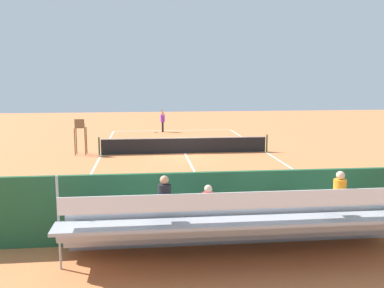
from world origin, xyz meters
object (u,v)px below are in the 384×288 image
at_px(tennis_net, 185,145).
at_px(tennis_player, 163,120).
at_px(tennis_ball_near, 191,133).
at_px(equipment_bag, 246,225).
at_px(tennis_racket, 159,132).
at_px(umpire_chair, 80,133).
at_px(courtside_bench, 297,210).
at_px(bleacher_stand, 242,223).

height_order(tennis_net, tennis_player, tennis_player).
bearing_deg(tennis_ball_near, equipment_bag, 88.19).
bearing_deg(equipment_bag, tennis_racket, -85.49).
relative_size(umpire_chair, equipment_bag, 2.38).
relative_size(courtside_bench, tennis_ball_near, 27.27).
relative_size(umpire_chair, tennis_racket, 3.77).
xyz_separation_m(equipment_bag, tennis_player, (1.51, -23.55, 0.84)).
bearing_deg(bleacher_stand, equipment_bag, -106.33).
height_order(courtside_bench, equipment_bag, courtside_bench).
relative_size(courtside_bench, tennis_racket, 3.17).
distance_m(umpire_chair, tennis_ball_near, 11.69).
xyz_separation_m(umpire_chair, courtside_bench, (-8.46, 13.51, -0.76)).
xyz_separation_m(courtside_bench, tennis_ball_near, (0.93, -22.36, -0.53)).
distance_m(equipment_bag, tennis_player, 23.62).
distance_m(umpire_chair, courtside_bench, 15.96).
bearing_deg(umpire_chair, tennis_racket, -117.78).
distance_m(bleacher_stand, tennis_player, 25.52).
bearing_deg(bleacher_stand, tennis_player, -87.89).
xyz_separation_m(tennis_net, tennis_ball_near, (-1.33, -9.09, -0.47)).
xyz_separation_m(courtside_bench, equipment_bag, (1.64, 0.13, -0.38)).
distance_m(umpire_chair, equipment_bag, 15.29).
distance_m(bleacher_stand, equipment_bag, 2.17).
bearing_deg(courtside_bench, tennis_racket, -81.43).
height_order(tennis_net, umpire_chair, umpire_chair).
bearing_deg(umpire_chair, bleacher_stand, 111.83).
relative_size(bleacher_stand, tennis_player, 4.70).
bearing_deg(bleacher_stand, tennis_racket, -87.14).
xyz_separation_m(bleacher_stand, tennis_ball_near, (-1.28, -24.44, -0.91)).
bearing_deg(tennis_racket, equipment_bag, 94.51).
bearing_deg(equipment_bag, bleacher_stand, 73.67).
relative_size(tennis_net, bleacher_stand, 1.14).
distance_m(bleacher_stand, tennis_ball_near, 24.49).
height_order(bleacher_stand, umpire_chair, bleacher_stand).
xyz_separation_m(tennis_racket, tennis_ball_near, (-2.53, 0.63, 0.02)).
relative_size(tennis_net, equipment_bag, 11.44).
distance_m(bleacher_stand, umpire_chair, 16.79).
bearing_deg(umpire_chair, tennis_net, 177.80).
relative_size(tennis_racket, tennis_ball_near, 8.61).
distance_m(bleacher_stand, tennis_racket, 25.11).
xyz_separation_m(bleacher_stand, equipment_bag, (-0.57, -1.95, -0.77)).
distance_m(tennis_net, umpire_chair, 6.26).
bearing_deg(equipment_bag, tennis_player, -86.33).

